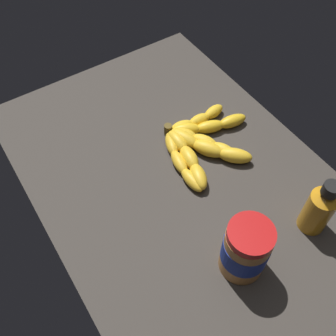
# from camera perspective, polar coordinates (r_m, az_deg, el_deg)

# --- Properties ---
(ground_plane) EXTENTS (0.91, 0.63, 0.05)m
(ground_plane) POSITION_cam_1_polar(r_m,az_deg,el_deg) (0.94, 1.44, -1.81)
(ground_plane) COLOR #38332D
(banana_bunch) EXTENTS (0.21, 0.25, 0.04)m
(banana_bunch) POSITION_cam_1_polar(r_m,az_deg,el_deg) (0.96, 4.54, 3.61)
(banana_bunch) COLOR gold
(banana_bunch) RESTS_ON ground_plane
(peanut_butter_jar) EXTENTS (0.09, 0.09, 0.14)m
(peanut_butter_jar) POSITION_cam_1_polar(r_m,az_deg,el_deg) (0.76, 11.20, -11.56)
(peanut_butter_jar) COLOR #B27238
(peanut_butter_jar) RESTS_ON ground_plane
(honey_bottle) EXTENTS (0.06, 0.06, 0.15)m
(honey_bottle) POSITION_cam_1_polar(r_m,az_deg,el_deg) (0.85, 21.16, -5.48)
(honey_bottle) COLOR orange
(honey_bottle) RESTS_ON ground_plane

